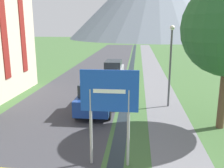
% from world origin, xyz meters
% --- Properties ---
extents(ground_plane, '(160.00, 160.00, 0.00)m').
position_xyz_m(ground_plane, '(0.00, 20.00, 0.00)').
color(ground_plane, '#3D6033').
extents(road, '(6.40, 60.00, 0.01)m').
position_xyz_m(road, '(-2.50, 30.00, 0.00)').
color(road, '#38383D').
rests_on(road, ground_plane).
extents(footpath, '(2.20, 60.00, 0.01)m').
position_xyz_m(footpath, '(3.60, 30.00, 0.00)').
color(footpath, slate).
rests_on(footpath, ground_plane).
extents(drainage_channel, '(0.60, 60.00, 0.00)m').
position_xyz_m(drainage_channel, '(1.20, 30.00, 0.00)').
color(drainage_channel, black).
rests_on(drainage_channel, ground_plane).
extents(road_sign, '(1.98, 0.11, 3.46)m').
position_xyz_m(road_sign, '(0.98, 4.79, 2.36)').
color(road_sign, '#9E9EA3').
rests_on(road_sign, ground_plane).
extents(parked_car_near, '(1.93, 4.01, 1.82)m').
position_xyz_m(parked_car_near, '(-0.40, 10.29, 0.91)').
color(parked_car_near, navy).
rests_on(parked_car_near, ground_plane).
extents(parked_car_far, '(1.73, 4.35, 1.82)m').
position_xyz_m(parked_car_far, '(-0.22, 18.64, 0.91)').
color(parked_car_far, '#B2B2B7').
rests_on(parked_car_far, ground_plane).
extents(streetlamp, '(0.28, 0.28, 4.88)m').
position_xyz_m(streetlamp, '(3.85, 11.73, 2.91)').
color(streetlamp, '#515156').
rests_on(streetlamp, ground_plane).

